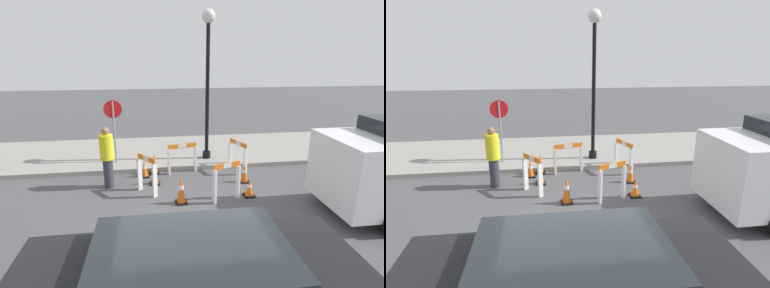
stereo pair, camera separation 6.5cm
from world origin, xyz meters
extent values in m
plane|color=#4C4C4F|center=(0.00, 0.00, 0.00)|extent=(60.00, 60.00, 0.00)
cube|color=gray|center=(0.00, 6.45, 0.07)|extent=(18.00, 3.89, 0.14)
cylinder|color=black|center=(1.31, 5.30, 0.26)|extent=(0.29, 0.29, 0.24)
cylinder|color=black|center=(1.31, 5.30, 2.43)|extent=(0.13, 0.13, 4.58)
sphere|color=silver|center=(1.31, 5.30, 4.90)|extent=(0.44, 0.44, 0.44)
cylinder|color=gray|center=(-1.87, 5.31, 1.20)|extent=(0.06, 0.06, 2.12)
cylinder|color=red|center=(-1.87, 5.31, 1.99)|extent=(0.60, 0.10, 0.60)
cube|color=white|center=(-1.01, 3.21, 0.47)|extent=(0.14, 0.13, 0.95)
cube|color=white|center=(-0.59, 2.68, 0.47)|extent=(0.14, 0.13, 0.95)
cube|color=orange|center=(-0.80, 2.95, 1.02)|extent=(0.47, 0.59, 0.15)
cube|color=white|center=(-0.80, 2.95, 1.02)|extent=(0.16, 0.19, 0.14)
cube|color=white|center=(0.93, 2.10, 0.46)|extent=(0.10, 0.14, 0.91)
cube|color=white|center=(1.61, 2.34, 0.46)|extent=(0.10, 0.14, 0.91)
cube|color=orange|center=(1.27, 2.22, 0.99)|extent=(0.75, 0.28, 0.15)
cube|color=white|center=(1.27, 2.22, 0.99)|extent=(0.23, 0.11, 0.14)
cube|color=white|center=(2.31, 3.88, 0.44)|extent=(0.14, 0.10, 0.87)
cube|color=white|center=(2.03, 4.65, 0.44)|extent=(0.14, 0.10, 0.87)
cube|color=orange|center=(2.17, 4.27, 0.95)|extent=(0.32, 0.83, 0.15)
cube|color=white|center=(2.17, 4.27, 0.95)|extent=(0.12, 0.26, 0.14)
cube|color=white|center=(0.77, 4.45, 0.42)|extent=(0.09, 0.14, 0.83)
cube|color=white|center=(-0.11, 4.25, 0.42)|extent=(0.09, 0.14, 0.83)
cube|color=orange|center=(0.33, 4.35, 0.91)|extent=(0.94, 0.24, 0.15)
cube|color=white|center=(0.33, 4.35, 0.91)|extent=(0.29, 0.10, 0.14)
cube|color=black|center=(-0.90, 4.15, 0.02)|extent=(0.30, 0.30, 0.04)
cone|color=orange|center=(-0.90, 4.15, 0.29)|extent=(0.23, 0.22, 0.50)
cylinder|color=white|center=(-0.90, 4.15, 0.32)|extent=(0.13, 0.13, 0.07)
cube|color=black|center=(0.07, 2.23, 0.02)|extent=(0.30, 0.30, 0.04)
cone|color=orange|center=(0.07, 2.23, 0.39)|extent=(0.22, 0.22, 0.71)
cylinder|color=white|center=(0.07, 2.23, 0.43)|extent=(0.13, 0.13, 0.10)
cube|color=black|center=(1.95, 2.37, 0.02)|extent=(0.30, 0.30, 0.04)
cone|color=orange|center=(1.95, 2.37, 0.27)|extent=(0.23, 0.22, 0.46)
cylinder|color=white|center=(1.95, 2.37, 0.29)|extent=(0.13, 0.13, 0.06)
cube|color=black|center=(-0.58, 4.40, 0.02)|extent=(0.30, 0.30, 0.04)
cone|color=orange|center=(-0.58, 4.40, 0.36)|extent=(0.23, 0.22, 0.64)
cylinder|color=white|center=(-0.58, 4.40, 0.39)|extent=(0.13, 0.13, 0.09)
cube|color=black|center=(2.11, 3.32, 0.02)|extent=(0.30, 0.30, 0.04)
cone|color=orange|center=(2.11, 3.32, 0.32)|extent=(0.22, 0.22, 0.56)
cylinder|color=white|center=(2.11, 3.32, 0.35)|extent=(0.13, 0.13, 0.08)
cube|color=black|center=(-0.59, 3.55, 0.02)|extent=(0.30, 0.30, 0.04)
cone|color=orange|center=(-0.59, 3.55, 0.31)|extent=(0.23, 0.22, 0.55)
cylinder|color=white|center=(-0.59, 3.55, 0.34)|extent=(0.13, 0.13, 0.08)
cylinder|color=#33333D|center=(-1.90, 3.52, 0.43)|extent=(0.30, 0.30, 0.86)
cylinder|color=yellow|center=(-1.90, 3.52, 1.22)|extent=(0.42, 0.42, 0.72)
sphere|color=#8E6647|center=(-1.90, 3.52, 1.69)|extent=(0.23, 0.23, 0.21)
cube|color=#1E2328|center=(-0.24, -1.94, 1.42)|extent=(2.24, 1.52, 0.51)
cylinder|color=black|center=(1.02, -1.11, 0.30)|extent=(0.60, 0.18, 0.60)
cylinder|color=black|center=(4.40, 2.11, 0.30)|extent=(0.60, 0.18, 0.60)
camera|label=1|loc=(-0.63, -4.79, 3.71)|focal=28.00mm
camera|label=2|loc=(-0.56, -4.80, 3.71)|focal=28.00mm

